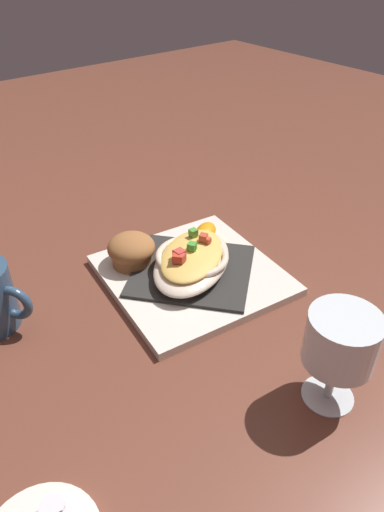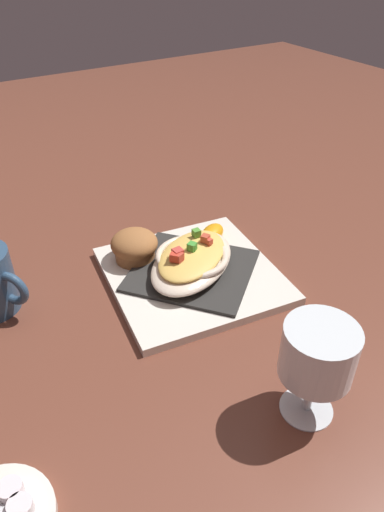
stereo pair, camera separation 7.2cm
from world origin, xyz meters
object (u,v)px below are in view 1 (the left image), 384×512
object	(u,v)px
stemmed_glass	(341,344)
square_plate	(192,275)
muffin	(131,250)
gratin_dish	(192,259)
orange_garnish	(205,233)
creamer_cup_1	(53,510)

from	to	relation	value
stemmed_glass	square_plate	bearing A→B (deg)	-93.25
square_plate	muffin	distance (m)	0.10
gratin_dish	muffin	bearing A→B (deg)	-52.45
square_plate	muffin	world-z (taller)	muffin
gratin_dish	orange_garnish	bearing A→B (deg)	-141.60
gratin_dish	orange_garnish	xyz separation A→B (m)	(-0.08, -0.06, -0.01)
square_plate	orange_garnish	xyz separation A→B (m)	(-0.08, -0.06, 0.02)
creamer_cup_1	square_plate	bearing A→B (deg)	-147.82
muffin	orange_garnish	world-z (taller)	muffin
muffin	creamer_cup_1	bearing A→B (deg)	46.57
stemmed_glass	orange_garnish	bearing A→B (deg)	-105.29
orange_garnish	stemmed_glass	bearing A→B (deg)	74.71
square_plate	creamer_cup_1	world-z (taller)	creamer_cup_1
muffin	creamer_cup_1	xyz separation A→B (m)	(0.27, 0.29, -0.02)
square_plate	creamer_cup_1	xyz separation A→B (m)	(0.33, 0.21, 0.01)
stemmed_glass	creamer_cup_1	world-z (taller)	stemmed_glass
square_plate	orange_garnish	bearing A→B (deg)	-141.56
gratin_dish	stemmed_glass	distance (m)	0.28
gratin_dish	creamer_cup_1	distance (m)	0.39
square_plate	creamer_cup_1	size ratio (longest dim) A/B	10.51
square_plate	creamer_cup_1	distance (m)	0.39
square_plate	stemmed_glass	distance (m)	0.29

